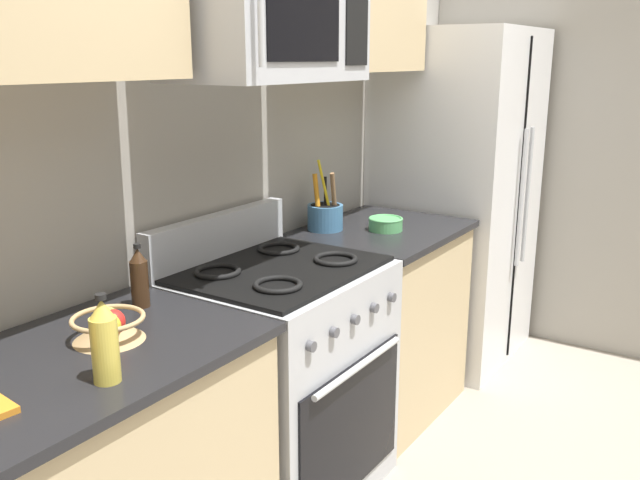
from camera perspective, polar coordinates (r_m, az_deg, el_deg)
The scene contains 11 objects.
wall_back at distance 2.69m, azimuth -10.37°, elevation 6.77°, with size 8.00×0.10×2.60m, color #9E998E.
range_oven at distance 2.69m, azimuth -3.39°, elevation -11.52°, with size 0.76×0.69×1.09m.
counter_right at distance 3.31m, azimuth 4.98°, elevation -6.63°, with size 0.81×0.64×0.91m.
refrigerator at distance 3.91m, azimuth 11.28°, elevation 3.49°, with size 0.83×0.76×1.83m.
wall_right at distance 4.16m, azimuth 22.72°, elevation 8.70°, with size 0.10×8.00×2.60m, color #9E998E.
microwave at distance 2.43m, azimuth -4.44°, elevation 17.28°, with size 0.72×0.44×0.36m.
utensil_crock at distance 3.12m, azimuth 0.44°, elevation 2.07°, with size 0.16×0.16×0.33m.
fruit_basket at distance 1.99m, azimuth -17.29°, elevation -6.86°, with size 0.21×0.21×0.10m.
bottle_oil at distance 1.73m, azimuth -17.59°, elevation -8.14°, with size 0.07×0.07×0.23m.
bottle_soy at distance 2.22m, azimuth -14.89°, elevation -3.11°, with size 0.06×0.06×0.21m.
prep_bowl at distance 3.13m, azimuth 5.52°, elevation 1.39°, with size 0.16×0.16×0.06m.
Camera 1 is at (-1.92, -0.79, 1.67)m, focal length 38.22 mm.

